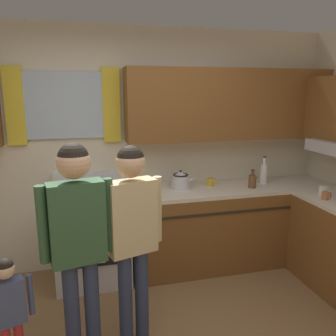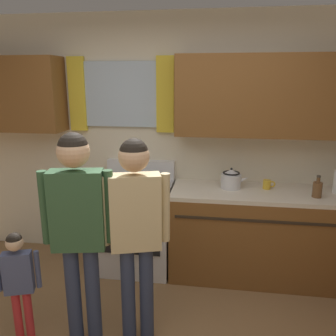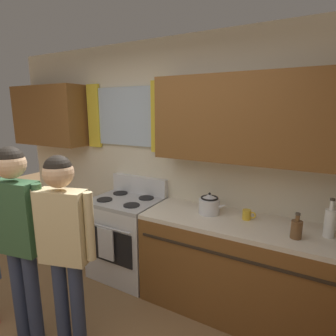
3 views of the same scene
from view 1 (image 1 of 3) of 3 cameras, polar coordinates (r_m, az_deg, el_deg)
back_wall_unit at (r=3.75m, az=-5.87°, el=5.90°), size 4.60×0.42×2.60m
kitchen_counter_run at (r=3.91m, az=16.64°, el=-10.34°), size 2.32×1.93×0.90m
stove_oven at (r=3.72m, az=-12.33°, el=-11.01°), size 0.73×0.67×1.10m
bottle_milk_white at (r=4.11m, az=15.47°, el=-0.79°), size 0.08×0.08×0.31m
bottle_squat_brown at (r=3.89m, az=13.72°, el=-2.09°), size 0.08×0.08×0.21m
mug_mustard_yellow at (r=3.89m, az=6.97°, el=-2.30°), size 0.12×0.08×0.09m
mug_ceramic_white at (r=3.86m, az=24.19°, el=-3.40°), size 0.13×0.08×0.09m
cup_terracotta at (r=3.72m, az=24.50°, el=-4.15°), size 0.11×0.07×0.08m
stovetop_kettle at (r=3.74m, az=2.09°, el=-2.02°), size 0.27×0.20×0.21m
adult_holding_child at (r=2.43m, az=-14.66°, el=-10.04°), size 0.50×0.22×1.62m
adult_in_plaid at (r=2.56m, az=-5.95°, el=-9.24°), size 0.47×0.25×1.57m
small_child at (r=2.62m, az=-24.68°, el=-20.10°), size 0.30×0.15×0.91m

